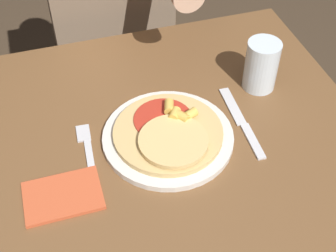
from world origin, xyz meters
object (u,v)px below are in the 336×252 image
Objects in this scene: fork at (88,151)px; person_diner at (110,0)px; plate at (168,137)px; pizza at (169,133)px; dining_table at (155,198)px; knife at (242,123)px; drinking_glass at (261,65)px.

fork is 0.59m from person_diner.
person_diner is at bearing 90.01° from plate.
pizza is 0.59m from person_diner.
dining_table is 4.29× the size of knife.
fork reaches higher than dining_table.
person_diner is at bearing 105.91° from knife.
plate is 0.21× the size of person_diner.
drinking_glass reaches higher than plate.
fork is at bearing 173.36° from pizza.
drinking_glass is (0.25, 0.11, 0.04)m from pizza.
plate is at bearing 47.10° from dining_table.
plate is at bearing 179.10° from knife.
dining_table is 3.48× the size of plate.
plate is at bearing -89.99° from person_diner.
dining_table is 5.38× the size of fork.
pizza is at bearing -179.32° from knife.
drinking_glass is at bearing 11.83° from fork.
drinking_glass reaches higher than fork.
dining_table is at bearing -94.16° from person_diner.
fork is at bearing -106.36° from person_diner.
fork is (-0.17, 0.02, -0.02)m from pizza.
person_diner reaches higher than fork.
fork is at bearing 151.79° from dining_table.
knife is (0.21, 0.05, 0.13)m from dining_table.
dining_table is 0.38m from drinking_glass.
pizza is at bearing 43.34° from dining_table.
person_diner is (0.17, 0.57, -0.01)m from fork.
pizza is 1.03× the size of knife.
knife is at bearing -3.03° from fork.
plate is at bearing -5.15° from fork.
pizza reaches higher than dining_table.
plate is 0.58m from person_diner.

